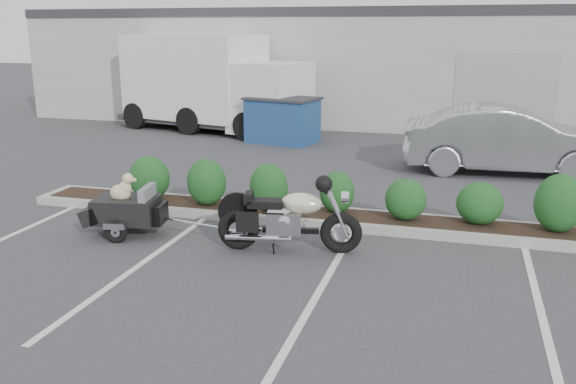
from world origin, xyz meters
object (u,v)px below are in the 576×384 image
(motorcycle, at_px, (289,219))
(pet_trailer, at_px, (126,209))
(sedan, at_px, (508,140))
(delivery_truck, at_px, (213,85))
(dumpster, at_px, (283,120))

(motorcycle, height_order, pet_trailer, motorcycle)
(pet_trailer, height_order, sedan, sedan)
(sedan, height_order, delivery_truck, delivery_truck)
(sedan, xyz_separation_m, delivery_truck, (-9.10, 3.94, 0.72))
(pet_trailer, height_order, delivery_truck, delivery_truck)
(motorcycle, distance_m, pet_trailer, 2.79)
(sedan, distance_m, dumpster, 6.69)
(motorcycle, distance_m, dumpster, 9.35)
(sedan, xyz_separation_m, dumpster, (-6.23, 2.43, -0.11))
(motorcycle, xyz_separation_m, delivery_truck, (-5.62, 10.43, 0.99))
(motorcycle, relative_size, dumpster, 0.97)
(dumpster, distance_m, delivery_truck, 3.34)
(dumpster, bearing_deg, motorcycle, -60.99)
(motorcycle, xyz_separation_m, sedan, (3.47, 6.50, 0.28))
(sedan, height_order, dumpster, sedan)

